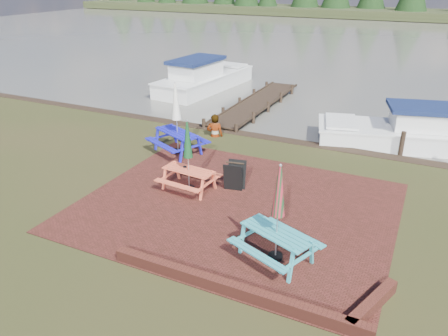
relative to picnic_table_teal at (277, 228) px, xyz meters
name	(u,v)px	position (x,y,z in m)	size (l,w,h in m)	color
ground	(222,222)	(-1.91, 0.94, -0.87)	(120.00, 120.00, 0.00)	black
paving	(236,206)	(-1.91, 1.94, -0.86)	(9.00, 7.50, 0.02)	#381711
brick_wall	(263,293)	(0.23, -1.48, -0.72)	(6.21, 1.79, 0.30)	#4C1E16
water	(387,44)	(-1.91, 37.94, -0.87)	(120.00, 60.00, 0.02)	#4C4A41
picnic_table_teal	(277,228)	(0.00, 0.00, 0.00)	(2.25, 2.14, 2.49)	teal
picnic_table_red	(189,166)	(-3.74, 2.32, -0.06)	(1.79, 1.62, 2.31)	#DA5638
picnic_table_blue	(177,129)	(-5.71, 4.89, 0.08)	(2.51, 2.40, 2.73)	#1616A7
chalkboard	(235,176)	(-2.42, 2.93, -0.38)	(0.62, 0.65, 0.95)	black
jetty	(256,103)	(-5.41, 12.22, -0.76)	(1.76, 9.08, 1.00)	black
boat_jetty	(203,79)	(-9.84, 14.73, -0.42)	(3.31, 7.73, 2.18)	silver
boat_near	(410,133)	(2.27, 9.98, -0.50)	(7.44, 4.13, 1.91)	silver
person	(215,115)	(-5.23, 7.10, 0.09)	(0.70, 0.46, 1.93)	gray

